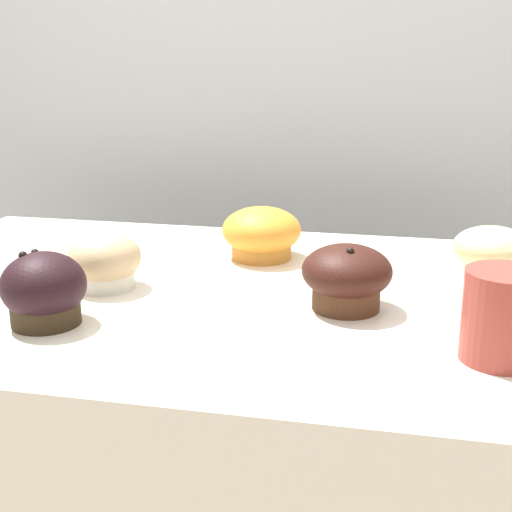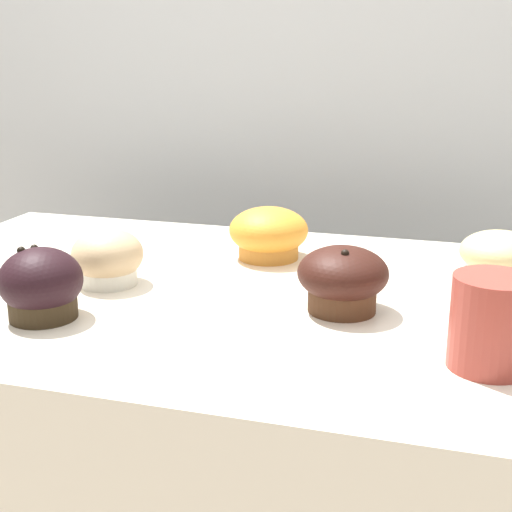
% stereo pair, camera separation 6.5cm
% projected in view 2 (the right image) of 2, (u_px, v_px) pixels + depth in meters
% --- Properties ---
extents(wall_back, '(3.20, 0.10, 1.80)m').
position_uv_depth(wall_back, '(315.00, 207.00, 1.50)').
color(wall_back, '#B2B7BC').
rests_on(wall_back, ground).
extents(muffin_front_center, '(0.11, 0.11, 0.07)m').
position_uv_depth(muffin_front_center, '(500.00, 258.00, 0.95)').
color(muffin_front_center, silver).
rests_on(muffin_front_center, display_counter).
extents(muffin_back_left, '(0.10, 0.10, 0.08)m').
position_uv_depth(muffin_back_left, '(108.00, 258.00, 0.94)').
color(muffin_back_left, silver).
rests_on(muffin_back_left, display_counter).
extents(muffin_back_right, '(0.12, 0.12, 0.08)m').
position_uv_depth(muffin_back_right, '(269.00, 234.00, 1.06)').
color(muffin_back_right, orange).
rests_on(muffin_back_right, display_counter).
extents(muffin_front_left, '(0.11, 0.11, 0.08)m').
position_uv_depth(muffin_front_left, '(343.00, 279.00, 0.85)').
color(muffin_front_left, '#492B19').
rests_on(muffin_front_left, display_counter).
extents(muffin_front_right, '(0.10, 0.10, 0.09)m').
position_uv_depth(muffin_front_right, '(41.00, 286.00, 0.82)').
color(muffin_front_right, '#312515').
rests_on(muffin_front_right, display_counter).
extents(coffee_cup, '(0.08, 0.12, 0.09)m').
position_uv_depth(coffee_cup, '(492.00, 320.00, 0.69)').
color(coffee_cup, '#99382D').
rests_on(coffee_cup, display_counter).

